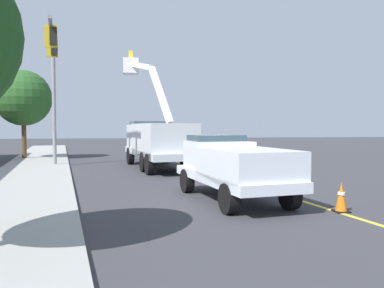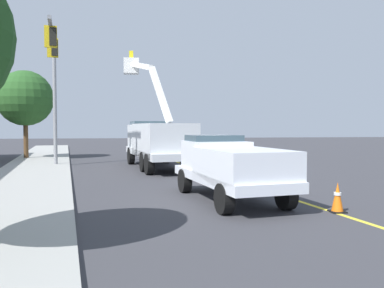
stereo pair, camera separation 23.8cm
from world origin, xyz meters
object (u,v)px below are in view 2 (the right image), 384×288
at_px(passing_minivan, 201,145).
at_px(traffic_cone_leading, 338,198).
at_px(traffic_cone_mid_front, 174,155).
at_px(traffic_signal_mast, 54,71).
at_px(service_pickup_truck, 230,165).
at_px(utility_bucket_truck, 158,140).

xyz_separation_m(passing_minivan, traffic_cone_leading, (-19.63, -0.25, -0.56)).
xyz_separation_m(traffic_cone_mid_front, traffic_signal_mast, (-4.34, 7.11, 5.04)).
distance_m(service_pickup_truck, traffic_cone_leading, 3.38).
bearing_deg(traffic_cone_mid_front, traffic_signal_mast, 121.40).
xyz_separation_m(utility_bucket_truck, service_pickup_truck, (-10.22, -1.58, -0.49)).
distance_m(utility_bucket_truck, traffic_cone_mid_front, 4.92).
xyz_separation_m(service_pickup_truck, traffic_cone_leading, (-2.19, -2.48, -0.71)).
relative_size(traffic_cone_mid_front, traffic_signal_mast, 0.10).
bearing_deg(service_pickup_truck, utility_bucket_truck, 8.79).
bearing_deg(traffic_cone_leading, utility_bucket_truck, 18.10).
xyz_separation_m(service_pickup_truck, traffic_signal_mast, (10.42, 7.23, 4.30)).
bearing_deg(traffic_cone_leading, passing_minivan, 0.74).
bearing_deg(utility_bucket_truck, traffic_signal_mast, 88.02).
xyz_separation_m(traffic_cone_leading, traffic_signal_mast, (12.61, 9.71, 5.01)).
height_order(service_pickup_truck, passing_minivan, service_pickup_truck).
relative_size(passing_minivan, traffic_cone_mid_front, 6.54).
bearing_deg(utility_bucket_truck, traffic_cone_mid_front, -17.87).
distance_m(passing_minivan, traffic_signal_mast, 12.59).
height_order(service_pickup_truck, traffic_cone_mid_front, service_pickup_truck).
xyz_separation_m(service_pickup_truck, traffic_cone_mid_front, (14.76, 0.12, -0.74)).
bearing_deg(passing_minivan, utility_bucket_truck, 152.21).
bearing_deg(traffic_signal_mast, utility_bucket_truck, -91.98).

